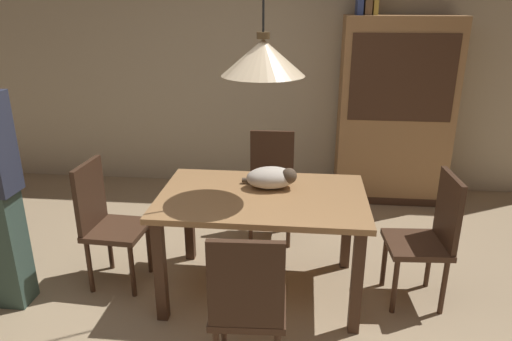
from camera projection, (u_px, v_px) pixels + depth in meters
name	position (u px, v px, depth m)	size (l,w,h in m)	color
ground	(238.00, 332.00, 3.01)	(10.00, 10.00, 0.00)	tan
back_wall	(271.00, 53.00, 4.98)	(6.40, 0.10, 2.90)	beige
dining_table	(262.00, 208.00, 3.22)	(1.40, 0.90, 0.75)	#A87A4C
chair_right_side	(430.00, 234.00, 3.16)	(0.43, 0.43, 0.93)	#472D1E
chair_left_side	(106.00, 219.00, 3.38)	(0.42, 0.42, 0.93)	#472D1E
chair_near_front	(248.00, 303.00, 2.45)	(0.42, 0.42, 0.93)	#472D1E
chair_far_back	(271.00, 181.00, 4.09)	(0.41, 0.41, 0.93)	#472D1E
cat_sleeping	(272.00, 178.00, 3.28)	(0.40, 0.28, 0.16)	beige
pendant_lamp	(263.00, 57.00, 2.87)	(0.52, 0.52, 1.30)	beige
hutch_bookcase	(394.00, 115.00, 4.74)	(1.12, 0.45, 1.85)	#A87A4C
book_blue_wide	(360.00, 1.00, 4.41)	(0.06, 0.24, 0.24)	#384C93
book_brown_thick	(368.00, 3.00, 4.41)	(0.06, 0.24, 0.22)	brown
book_yellow_short	(375.00, 5.00, 4.41)	(0.04, 0.20, 0.18)	gold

